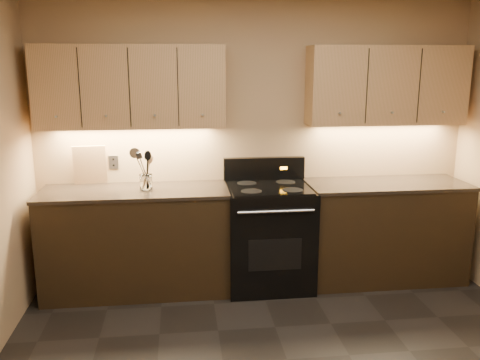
{
  "coord_description": "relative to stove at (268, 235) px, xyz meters",
  "views": [
    {
      "loc": [
        -0.7,
        -2.63,
        2.0
      ],
      "look_at": [
        -0.21,
        1.45,
        1.05
      ],
      "focal_mm": 38.0,
      "sensor_mm": 36.0,
      "label": 1
    }
  ],
  "objects": [
    {
      "name": "wall_back",
      "position": [
        -0.08,
        0.32,
        0.82
      ],
      "size": [
        4.0,
        0.04,
        2.6
      ],
      "primitive_type": "cube",
      "color": "tan",
      "rests_on": "ground"
    },
    {
      "name": "counter_left",
      "position": [
        -1.18,
        0.02,
        -0.01
      ],
      "size": [
        1.62,
        0.62,
        0.93
      ],
      "color": "black",
      "rests_on": "ground"
    },
    {
      "name": "counter_right",
      "position": [
        1.1,
        0.02,
        -0.01
      ],
      "size": [
        1.46,
        0.62,
        0.93
      ],
      "color": "black",
      "rests_on": "ground"
    },
    {
      "name": "stove",
      "position": [
        0.0,
        0.0,
        0.0
      ],
      "size": [
        0.76,
        0.68,
        1.14
      ],
      "color": "black",
      "rests_on": "ground"
    },
    {
      "name": "upper_cab_left",
      "position": [
        -1.18,
        0.17,
        1.32
      ],
      "size": [
        1.6,
        0.3,
        0.7
      ],
      "primitive_type": "cube",
      "color": "tan",
      "rests_on": "wall_back"
    },
    {
      "name": "upper_cab_right",
      "position": [
        1.1,
        0.17,
        1.32
      ],
      "size": [
        1.44,
        0.3,
        0.7
      ],
      "primitive_type": "cube",
      "color": "tan",
      "rests_on": "wall_back"
    },
    {
      "name": "outlet_plate",
      "position": [
        -1.38,
        0.31,
        0.64
      ],
      "size": [
        0.08,
        0.01,
        0.12
      ],
      "primitive_type": "cube",
      "color": "#B2B5BA",
      "rests_on": "wall_back"
    },
    {
      "name": "utensil_crock",
      "position": [
        -1.08,
        0.02,
        0.51
      ],
      "size": [
        0.11,
        0.11,
        0.14
      ],
      "color": "white",
      "rests_on": "counter_left"
    },
    {
      "name": "cutting_board",
      "position": [
        -1.58,
        0.28,
        0.63
      ],
      "size": [
        0.29,
        0.12,
        0.36
      ],
      "primitive_type": "cube",
      "rotation": [
        0.19,
        0.0,
        0.1
      ],
      "color": "tan",
      "rests_on": "counter_left"
    },
    {
      "name": "wooden_spoon",
      "position": [
        -1.1,
        0.03,
        0.61
      ],
      "size": [
        0.14,
        0.1,
        0.29
      ],
      "primitive_type": null,
      "rotation": [
        -0.05,
        0.26,
        0.25
      ],
      "color": "tan",
      "rests_on": "utensil_crock"
    },
    {
      "name": "black_spoon",
      "position": [
        -1.07,
        0.04,
        0.63
      ],
      "size": [
        0.09,
        0.1,
        0.33
      ],
      "primitive_type": null,
      "rotation": [
        0.13,
        0.06,
        0.09
      ],
      "color": "black",
      "rests_on": "utensil_crock"
    },
    {
      "name": "steel_spatula",
      "position": [
        -1.05,
        0.04,
        0.64
      ],
      "size": [
        0.17,
        0.16,
        0.36
      ],
      "primitive_type": null,
      "rotation": [
        0.22,
        -0.24,
        -0.11
      ],
      "color": "silver",
      "rests_on": "utensil_crock"
    },
    {
      "name": "steel_skimmer",
      "position": [
        -1.04,
        0.01,
        0.64
      ],
      "size": [
        0.21,
        0.11,
        0.36
      ],
      "primitive_type": null,
      "rotation": [
        -0.05,
        -0.37,
        0.02
      ],
      "color": "silver",
      "rests_on": "utensil_crock"
    }
  ]
}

